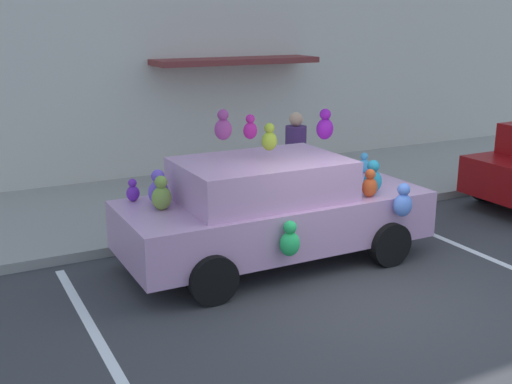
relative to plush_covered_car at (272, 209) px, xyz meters
name	(u,v)px	position (x,y,z in m)	size (l,w,h in m)	color
ground_plane	(374,300)	(0.53, -1.73, -0.81)	(60.00, 60.00, 0.00)	#38383A
sidewalk	(214,197)	(0.53, 3.27, -0.73)	(24.00, 4.00, 0.15)	gray
storefront_building	(171,30)	(0.54, 5.41, 2.39)	(24.00, 1.25, 6.40)	beige
parking_stripe_front	(457,245)	(2.93, -0.73, -0.80)	(0.12, 3.60, 0.01)	silver
parking_stripe_rear	(89,324)	(-2.83, -0.73, -0.80)	(0.12, 3.60, 0.01)	silver
plush_covered_car	(272,209)	(0.00, 0.00, 0.00)	(4.44, 2.11, 2.21)	#C493BD
teddy_bear_on_sidewalk	(333,185)	(2.35, 1.89, -0.38)	(0.31, 0.26, 0.59)	beige
pedestrian_near_shopfront	(295,164)	(1.48, 1.83, 0.13)	(0.37, 0.37, 1.70)	#472B61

